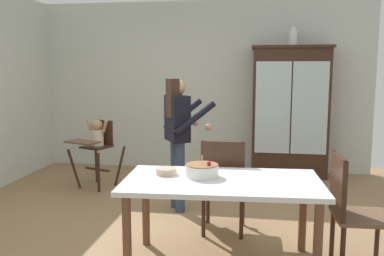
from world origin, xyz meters
TOP-DOWN VIEW (x-y plane):
  - ground_plane at (0.00, 0.00)m, footprint 6.24×6.24m
  - wall_back at (0.00, 2.63)m, footprint 5.32×0.06m
  - china_cabinet at (1.39, 2.37)m, footprint 1.18×0.48m
  - ceramic_vase at (1.40, 2.37)m, footprint 0.13×0.13m
  - high_chair_with_toddler at (-1.28, 1.30)m, footprint 0.74×0.81m
  - adult_person at (0.01, 0.56)m, footprint 0.66×0.65m
  - dining_table at (0.63, -0.76)m, footprint 1.66×0.96m
  - birthday_cake at (0.45, -0.69)m, footprint 0.28×0.28m
  - serving_bowl at (0.14, -0.66)m, footprint 0.18×0.18m
  - dining_chair_far_side at (0.59, -0.11)m, footprint 0.44×0.44m
  - dining_chair_right_end at (1.65, -0.70)m, footprint 0.46×0.46m

SIDE VIEW (x-z plane):
  - ground_plane at x=0.00m, z-range 0.00..0.00m
  - dining_chair_far_side at x=0.59m, z-range 0.08..1.04m
  - dining_chair_right_end at x=1.65m, z-range 0.08..1.04m
  - dining_table at x=0.63m, z-range 0.28..1.02m
  - high_chair_with_toddler at x=-1.28m, z-range 0.18..1.13m
  - serving_bowl at x=0.14m, z-range 0.74..0.79m
  - birthday_cake at x=0.45m, z-range 0.70..0.89m
  - adult_person at x=0.01m, z-range 0.20..1.73m
  - china_cabinet at x=1.39m, z-range 0.01..1.98m
  - wall_back at x=0.00m, z-range 0.00..2.70m
  - ceramic_vase at x=1.40m, z-range 1.96..2.23m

